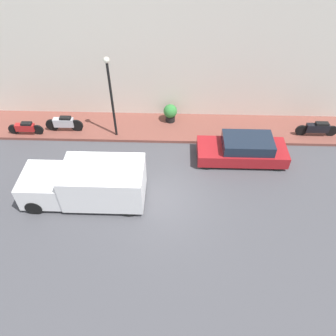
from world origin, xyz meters
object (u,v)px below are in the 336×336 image
(motorcycle_red, at_px, (25,128))
(scooter_silver, at_px, (64,123))
(streetlamp, at_px, (111,91))
(parked_car, at_px, (243,150))
(potted_plant, at_px, (170,112))
(motorcycle_black, at_px, (317,128))
(delivery_van, at_px, (86,183))

(motorcycle_red, xyz_separation_m, scooter_silver, (0.35, -1.94, 0.08))
(motorcycle_red, height_order, streetlamp, streetlamp)
(parked_car, xyz_separation_m, potted_plant, (2.84, 3.55, 0.09))
(motorcycle_black, xyz_separation_m, potted_plant, (1.04, 7.59, 0.10))
(motorcycle_red, bearing_deg, potted_plant, -79.45)
(motorcycle_red, relative_size, streetlamp, 0.43)
(scooter_silver, distance_m, potted_plant, 5.62)
(motorcycle_black, relative_size, potted_plant, 2.15)
(motorcycle_red, distance_m, streetlamp, 5.18)
(parked_car, bearing_deg, delivery_van, 111.46)
(motorcycle_red, distance_m, potted_plant, 7.59)
(motorcycle_black, bearing_deg, motorcycle_red, 91.32)
(motorcycle_red, height_order, scooter_silver, scooter_silver)
(streetlamp, distance_m, potted_plant, 3.69)
(delivery_van, xyz_separation_m, motorcycle_black, (4.52, -10.95, -0.32))
(streetlamp, bearing_deg, parked_car, -103.68)
(motorcycle_black, bearing_deg, delivery_van, 112.41)
(parked_car, xyz_separation_m, delivery_van, (-2.71, 6.91, 0.31))
(motorcycle_red, xyz_separation_m, potted_plant, (1.39, -7.46, 0.16))
(streetlamp, bearing_deg, scooter_silver, 84.47)
(motorcycle_black, height_order, streetlamp, streetlamp)
(motorcycle_black, distance_m, potted_plant, 7.66)
(parked_car, xyz_separation_m, motorcycle_red, (1.45, 11.01, -0.06))
(delivery_van, xyz_separation_m, motorcycle_red, (4.17, 4.10, -0.38))
(streetlamp, xyz_separation_m, potted_plant, (1.30, -2.78, -2.05))
(motorcycle_black, xyz_separation_m, streetlamp, (-0.26, 10.37, 2.15))
(delivery_van, height_order, motorcycle_black, delivery_van)
(delivery_van, distance_m, scooter_silver, 5.02)
(delivery_van, bearing_deg, streetlamp, -7.77)
(parked_car, height_order, motorcycle_black, parked_car)
(motorcycle_red, xyz_separation_m, streetlamp, (0.09, -4.68, 2.21))
(motorcycle_black, xyz_separation_m, scooter_silver, (0.00, 13.11, 0.03))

